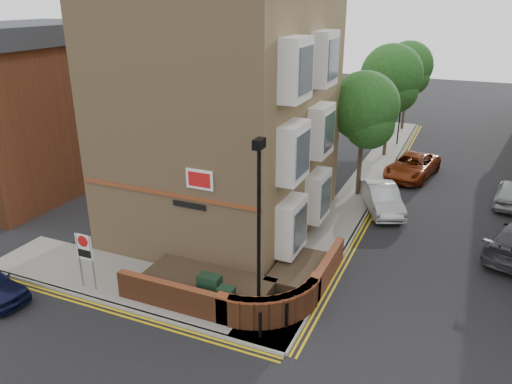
% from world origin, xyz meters
% --- Properties ---
extents(ground, '(120.00, 120.00, 0.00)m').
position_xyz_m(ground, '(0.00, 0.00, 0.00)').
color(ground, black).
rests_on(ground, ground).
extents(pavement_corner, '(13.00, 3.00, 0.12)m').
position_xyz_m(pavement_corner, '(-3.50, 1.50, 0.06)').
color(pavement_corner, gray).
rests_on(pavement_corner, ground).
extents(pavement_main, '(2.00, 32.00, 0.12)m').
position_xyz_m(pavement_main, '(2.00, 16.00, 0.06)').
color(pavement_main, gray).
rests_on(pavement_main, ground).
extents(kerb_side, '(13.00, 0.15, 0.12)m').
position_xyz_m(kerb_side, '(-3.50, 0.00, 0.06)').
color(kerb_side, gray).
rests_on(kerb_side, ground).
extents(kerb_main_near, '(0.15, 32.00, 0.12)m').
position_xyz_m(kerb_main_near, '(3.00, 16.00, 0.06)').
color(kerb_main_near, gray).
rests_on(kerb_main_near, ground).
extents(yellow_lines_side, '(13.00, 0.28, 0.01)m').
position_xyz_m(yellow_lines_side, '(-3.50, -0.25, 0.01)').
color(yellow_lines_side, gold).
rests_on(yellow_lines_side, ground).
extents(yellow_lines_main, '(0.28, 32.00, 0.01)m').
position_xyz_m(yellow_lines_main, '(3.25, 16.00, 0.01)').
color(yellow_lines_main, gold).
rests_on(yellow_lines_main, ground).
extents(corner_building, '(8.95, 10.40, 13.60)m').
position_xyz_m(corner_building, '(-2.84, 8.00, 6.23)').
color(corner_building, '#A68258').
rests_on(corner_building, ground).
extents(garden_wall, '(6.80, 6.00, 1.20)m').
position_xyz_m(garden_wall, '(0.00, 2.50, 0.00)').
color(garden_wall, brown).
rests_on(garden_wall, ground).
extents(lamppost, '(0.25, 0.50, 6.30)m').
position_xyz_m(lamppost, '(1.60, 1.20, 3.34)').
color(lamppost, black).
rests_on(lamppost, pavement_corner).
extents(utility_cabinet_large, '(0.80, 0.45, 1.20)m').
position_xyz_m(utility_cabinet_large, '(-0.30, 1.30, 0.72)').
color(utility_cabinet_large, black).
rests_on(utility_cabinet_large, pavement_corner).
extents(utility_cabinet_small, '(0.55, 0.40, 1.10)m').
position_xyz_m(utility_cabinet_small, '(0.50, 1.00, 0.67)').
color(utility_cabinet_small, black).
rests_on(utility_cabinet_small, pavement_corner).
extents(bollard_near, '(0.11, 0.11, 0.90)m').
position_xyz_m(bollard_near, '(2.00, 0.40, 0.57)').
color(bollard_near, black).
rests_on(bollard_near, pavement_corner).
extents(bollard_far, '(0.11, 0.11, 0.90)m').
position_xyz_m(bollard_far, '(2.60, 1.20, 0.57)').
color(bollard_far, black).
rests_on(bollard_far, pavement_corner).
extents(zone_sign, '(0.72, 0.07, 2.20)m').
position_xyz_m(zone_sign, '(-5.00, 0.50, 1.64)').
color(zone_sign, slate).
rests_on(zone_sign, pavement_corner).
extents(side_building, '(6.40, 10.40, 9.00)m').
position_xyz_m(side_building, '(-15.00, 8.00, 4.55)').
color(side_building, brown).
rests_on(side_building, ground).
extents(tree_near, '(3.64, 3.65, 6.70)m').
position_xyz_m(tree_near, '(2.00, 14.05, 4.70)').
color(tree_near, '#382B1E').
rests_on(tree_near, pavement_main).
extents(tree_mid, '(4.03, 4.03, 7.42)m').
position_xyz_m(tree_mid, '(2.00, 22.05, 5.20)').
color(tree_mid, '#382B1E').
rests_on(tree_mid, pavement_main).
extents(tree_far, '(3.81, 3.81, 7.00)m').
position_xyz_m(tree_far, '(2.00, 30.05, 4.91)').
color(tree_far, '#382B1E').
rests_on(tree_far, pavement_main).
extents(traffic_light_assembly, '(0.20, 0.16, 4.20)m').
position_xyz_m(traffic_light_assembly, '(2.40, 25.00, 2.78)').
color(traffic_light_assembly, black).
rests_on(traffic_light_assembly, pavement_main).
extents(silver_car_near, '(3.04, 4.41, 1.38)m').
position_xyz_m(silver_car_near, '(3.60, 12.40, 0.69)').
color(silver_car_near, '#A9ADB0').
rests_on(silver_car_near, ground).
extents(red_car_main, '(3.18, 5.30, 1.38)m').
position_xyz_m(red_car_main, '(4.30, 18.43, 0.69)').
color(red_car_main, maroon).
rests_on(red_car_main, ground).
extents(silver_car_far, '(1.96, 4.11, 1.36)m').
position_xyz_m(silver_car_far, '(9.72, 16.01, 0.68)').
color(silver_car_far, '#95989C').
rests_on(silver_car_far, ground).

